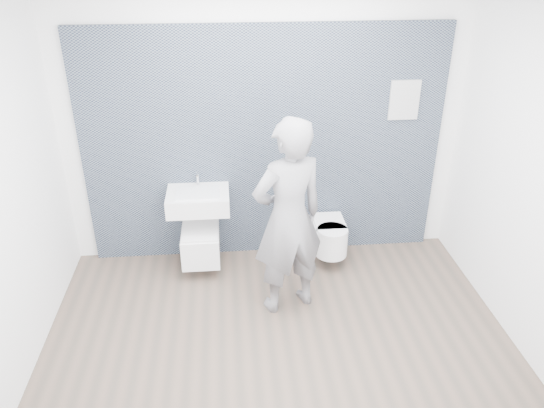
{
  "coord_description": "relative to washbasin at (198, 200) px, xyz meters",
  "views": [
    {
      "loc": [
        -0.38,
        -3.52,
        3.13
      ],
      "look_at": [
        0.0,
        0.6,
        1.0
      ],
      "focal_mm": 35.0,
      "sensor_mm": 36.0,
      "label": 1
    }
  ],
  "objects": [
    {
      "name": "ground",
      "position": [
        0.68,
        -1.21,
        -0.76
      ],
      "size": [
        4.0,
        4.0,
        0.0
      ],
      "primitive_type": "plane",
      "color": "brown",
      "rests_on": "ground"
    },
    {
      "name": "room_shell",
      "position": [
        0.68,
        -1.21,
        0.98
      ],
      "size": [
        4.0,
        4.0,
        4.0
      ],
      "color": "white",
      "rests_on": "ground"
    },
    {
      "name": "tile_wall",
      "position": [
        0.68,
        0.26,
        -0.76
      ],
      "size": [
        3.6,
        0.06,
        2.4
      ],
      "primitive_type": "cube",
      "color": "black",
      "rests_on": "ground"
    },
    {
      "name": "washbasin",
      "position": [
        0.0,
        0.0,
        0.0
      ],
      "size": [
        0.61,
        0.46,
        0.46
      ],
      "color": "white",
      "rests_on": "ground"
    },
    {
      "name": "toilet_square",
      "position": [
        -0.0,
        -0.04,
        -0.45
      ],
      "size": [
        0.38,
        0.55,
        0.73
      ],
      "color": "white",
      "rests_on": "ground"
    },
    {
      "name": "toilet_rounded",
      "position": [
        1.33,
        -0.05,
        -0.46
      ],
      "size": [
        0.33,
        0.56,
        0.31
      ],
      "color": "white",
      "rests_on": "ground"
    },
    {
      "name": "info_placard",
      "position": [
        2.06,
        0.21,
        -0.76
      ],
      "size": [
        0.29,
        0.03,
        0.39
      ],
      "primitive_type": "cube",
      "color": "white",
      "rests_on": "ground"
    },
    {
      "name": "visitor",
      "position": [
        0.81,
        -0.74,
        0.16
      ],
      "size": [
        0.78,
        0.65,
        1.84
      ],
      "primitive_type": "imported",
      "rotation": [
        0.0,
        0.0,
        3.5
      ],
      "color": "gray",
      "rests_on": "ground"
    }
  ]
}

